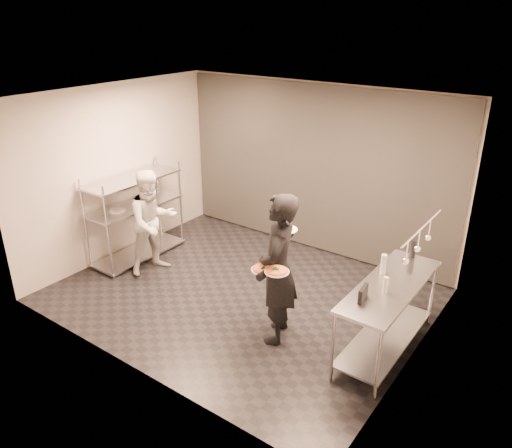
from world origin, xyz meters
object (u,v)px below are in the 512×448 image
Objects in this scene: pizza_plate_near at (264,269)px; bottle_clear at (385,285)px; pass_rack at (135,213)px; waiter at (278,269)px; salad_plate at (286,228)px; bottle_dark at (413,249)px; bottle_green at (384,264)px; prep_counter at (388,306)px; pos_monitor at (363,294)px; chef at (153,222)px; pizza_plate_far at (277,271)px.

bottle_clear is (1.30, 0.48, 0.00)m from pizza_plate_near.
waiter is (3.12, -0.51, 0.19)m from pass_rack.
bottle_dark is at bearing 39.12° from salad_plate.
bottle_dark is (1.17, 1.32, 0.08)m from waiter.
pass_rack is 4.37m from bottle_dark.
pass_rack is 4.16m from bottle_green.
pos_monitor reaches higher than prep_counter.
salad_plate is 1.14× the size of bottle_dark.
bottle_dark reaches higher than prep_counter.
waiter is 10.13× the size of bottle_clear.
salad_plate reaches higher than bottle_dark.
pizza_plate_near is at bearing -85.10° from chef.
prep_counter is at bearing 35.72° from pizza_plate_far.
bottle_clear is (1.30, 0.01, -0.35)m from salad_plate.
pizza_plate_far is at bearing -133.02° from bottle_green.
prep_counter is at bearing 90.38° from waiter.
chef is 3.63m from pos_monitor.
bottle_green is 0.44m from bottle_clear.
pizza_plate_far is 1.52× the size of bottle_clear.
pizza_plate_far is at bearing -144.28° from prep_counter.
salad_plate is at bearing -140.88° from bottle_dark.
bottle_dark is (0.14, 0.62, -0.00)m from bottle_green.
chef reaches higher than salad_plate.
pizza_plate_far is 1.16× the size of bottle_green.
bottle_green is (0.89, 0.95, -0.05)m from pizza_plate_far.
salad_plate reaches higher than pizza_plate_near.
bottle_green reaches higher than bottle_clear.
waiter is at bearing 64.13° from pizza_plate_near.
chef is 6.62× the size of bottle_green.
chef is at bearing -177.24° from prep_counter.
chef is 3.58m from bottle_green.
pos_monitor is at bearing -113.61° from bottle_clear.
pass_rack is 5.82× the size of salad_plate.
bottle_dark is at bearing 115.72° from waiter.
waiter reaches higher than bottle_dark.
pizza_plate_far is at bearing -85.72° from chef.
salad_plate is at bearing 112.92° from pizza_plate_far.
waiter is 6.68× the size of pizza_plate_far.
bottle_dark is at bearing 56.90° from pizza_plate_far.
pass_rack is at bearing 177.30° from bottle_clear.
pizza_plate_far is 1.04× the size of salad_plate.
pass_rack is 0.63m from chef.
pass_rack reaches higher than pizza_plate_near.
pizza_plate_near is (-0.08, -0.17, 0.05)m from waiter.
pos_monitor is at bearing -85.11° from bottle_green.
bottle_green is at bearing -102.37° from bottle_dark.
bottle_clear is at bearing -86.97° from bottle_dark.
salad_plate is at bearing -160.21° from bottle_green.
bottle_green reaches higher than pizza_plate_near.
chef is (0.60, -0.18, 0.05)m from pass_rack.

